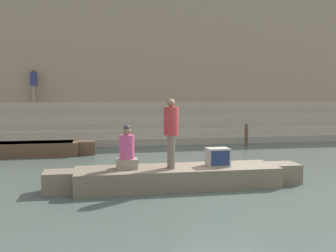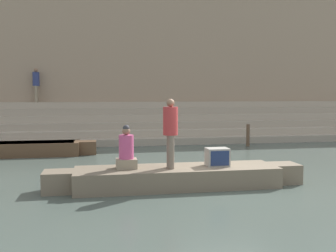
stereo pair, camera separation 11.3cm
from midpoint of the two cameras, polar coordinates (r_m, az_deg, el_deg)
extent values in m
plane|color=#47544C|center=(9.92, 7.92, -8.46)|extent=(120.00, 120.00, 0.00)
cube|color=tan|center=(19.01, -1.35, -1.65)|extent=(36.00, 3.80, 0.31)
cube|color=#B2A28D|center=(19.28, -1.51, -0.65)|extent=(36.00, 3.16, 0.31)
cube|color=tan|center=(19.57, -1.66, 0.33)|extent=(36.00, 2.53, 0.31)
cube|color=#B2A28D|center=(19.86, -1.81, 1.28)|extent=(36.00, 1.90, 0.31)
cube|color=tan|center=(20.16, -1.96, 2.21)|extent=(36.00, 1.27, 0.31)
cube|color=#B2A28D|center=(20.46, -2.10, 3.10)|extent=(36.00, 0.63, 0.31)
cube|color=tan|center=(21.44, -2.50, 9.81)|extent=(34.20, 1.20, 8.34)
cube|color=brown|center=(20.84, -2.21, -0.69)|extent=(34.20, 0.12, 0.60)
cube|color=#756651|center=(9.56, 1.03, -7.42)|extent=(4.87, 1.26, 0.49)
cube|color=beige|center=(9.52, 1.04, -6.14)|extent=(4.48, 1.16, 0.05)
cube|color=#756651|center=(10.48, 16.16, -6.53)|extent=(0.68, 0.69, 0.49)
cube|color=#756651|center=(9.40, -15.93, -7.81)|extent=(0.68, 0.69, 0.49)
cylinder|color=olive|center=(10.12, -3.90, -5.93)|extent=(2.26, 0.04, 0.04)
cylinder|color=#756656|center=(9.40, -0.02, -3.66)|extent=(0.15, 0.15, 0.80)
cylinder|color=#756656|center=(9.22, 0.21, -3.83)|extent=(0.15, 0.15, 0.80)
cylinder|color=#B23333|center=(9.23, 0.09, 0.74)|extent=(0.35, 0.35, 0.66)
sphere|color=#8C664C|center=(9.21, 0.10, 3.38)|extent=(0.19, 0.19, 0.19)
cube|color=gray|center=(9.38, -6.31, -5.45)|extent=(0.49, 0.38, 0.23)
cylinder|color=#C64C7F|center=(9.32, -6.33, -3.04)|extent=(0.35, 0.35, 0.56)
sphere|color=#8C664C|center=(9.28, -6.36, -0.74)|extent=(0.19, 0.19, 0.19)
sphere|color=#333338|center=(9.27, -6.36, -0.34)|extent=(0.16, 0.16, 0.16)
cube|color=#9E998E|center=(9.73, 6.88, -4.47)|extent=(0.54, 0.42, 0.44)
cube|color=navy|center=(9.53, 7.28, -4.67)|extent=(0.46, 0.02, 0.36)
cube|color=brown|center=(15.27, -21.48, -3.18)|extent=(4.43, 1.17, 0.49)
cube|color=beige|center=(15.24, -21.51, -2.35)|extent=(4.07, 1.07, 0.05)
cube|color=brown|center=(15.01, -11.96, -3.08)|extent=(0.62, 0.65, 0.49)
cylinder|color=brown|center=(17.23, 11.10, -1.32)|extent=(0.15, 0.15, 0.95)
cylinder|color=gray|center=(20.50, -18.99, 4.41)|extent=(0.14, 0.14, 0.80)
cylinder|color=gray|center=(20.32, -19.06, 4.41)|extent=(0.14, 0.14, 0.80)
cylinder|color=navy|center=(20.42, -19.08, 6.47)|extent=(0.33, 0.33, 0.67)
sphere|color=#8C664C|center=(20.44, -19.11, 7.68)|extent=(0.19, 0.19, 0.19)
camera|label=1|loc=(0.06, -90.31, -0.02)|focal=42.00mm
camera|label=2|loc=(0.06, 89.69, 0.02)|focal=42.00mm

